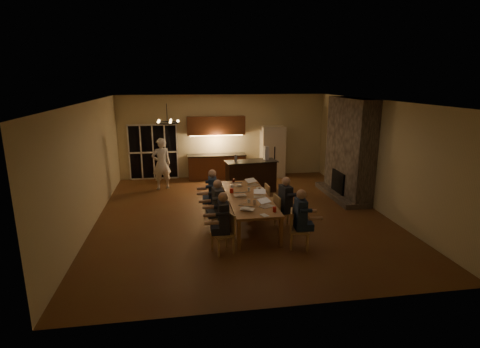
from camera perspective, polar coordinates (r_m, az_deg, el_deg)
The scene contains 44 objects.
floor at distance 10.73m, azimuth 0.27°, elevation -6.25°, with size 9.00×9.00×0.00m, color brown.
back_wall at distance 14.69m, azimuth -2.57°, elevation 5.78°, with size 8.00×0.04×3.20m, color #C4B48B.
left_wall at distance 10.44m, azimuth -22.08°, elevation 1.25°, with size 0.04×9.00×3.20m, color #C4B48B.
right_wall at distance 11.62m, azimuth 20.27°, elevation 2.64°, with size 0.04×9.00×3.20m, color #C4B48B.
ceiling at distance 10.07m, azimuth 0.29°, elevation 11.18°, with size 8.00×9.00×0.04m, color white.
french_doors at distance 14.69m, azimuth -13.07°, elevation 3.25°, with size 1.86×0.08×2.10m, color black.
fireplace at distance 12.52m, azimuth 16.35°, elevation 3.74°, with size 0.58×2.50×3.20m, color #665B50.
kitchenette at distance 14.41m, azimuth -3.60°, elevation 3.99°, with size 2.24×0.68×2.40m, color brown, non-canonical shape.
refrigerator at distance 14.77m, azimuth 4.98°, elevation 3.43°, with size 0.90×0.68×2.00m, color beige.
dining_table at distance 10.03m, azimuth 1.25°, elevation -5.49°, with size 1.10×3.21×0.75m, color #A27441.
bar_island at distance 12.78m, azimuth 1.66°, elevation -0.35°, with size 1.75×0.68×1.08m, color black.
chair_left_near at distance 8.39m, azimuth -2.68°, elevation -9.04°, with size 0.44×0.44×0.89m, color tan, non-canonical shape.
chair_left_mid at distance 9.43m, azimuth -3.12°, elevation -6.36°, with size 0.44×0.44×0.89m, color tan, non-canonical shape.
chair_left_far at distance 10.52m, azimuth -4.02°, elevation -4.15°, with size 0.44×0.44×0.89m, color tan, non-canonical shape.
chair_right_near at distance 8.70m, azimuth 9.08°, elevation -8.35°, with size 0.44×0.44×0.89m, color tan, non-canonical shape.
chair_right_mid at distance 9.76m, azimuth 6.71°, elevation -5.71°, with size 0.44×0.44×0.89m, color tan, non-canonical shape.
chair_right_far at distance 10.68m, azimuth 5.18°, elevation -3.89°, with size 0.44×0.44×0.89m, color tan, non-canonical shape.
person_left_near at distance 8.35m, azimuth -2.53°, elevation -7.33°, with size 0.60×0.60×1.38m, color #22252C, non-canonical shape.
person_right_near at distance 8.64m, azimuth 9.18°, elevation -6.75°, with size 0.60×0.60×1.38m, color #1E304B, non-canonical shape.
person_left_mid at distance 9.34m, azimuth -3.38°, elevation -4.97°, with size 0.60×0.60×1.38m, color #3A3E44, non-canonical shape.
person_right_mid at distance 9.64m, azimuth 6.92°, elevation -4.42°, with size 0.60×0.60×1.38m, color #22252C, non-canonical shape.
person_left_far at distance 10.35m, azimuth -4.19°, elevation -3.04°, with size 0.60×0.60×1.38m, color #1E304B, non-canonical shape.
standing_person at distance 13.29m, azimuth -11.88°, elevation 1.54°, with size 0.66×0.43×1.81m, color silver.
chandelier at distance 9.18m, azimuth -11.01°, elevation 7.67°, with size 0.53×0.53×0.03m, color black.
laptop_a at distance 8.90m, azimuth 1.15°, elevation -4.76°, with size 0.32×0.28×0.23m, color silver, non-canonical shape.
laptop_b at distance 9.12m, azimuth 4.12°, elevation -4.31°, with size 0.32×0.28×0.23m, color silver, non-canonical shape.
laptop_c at distance 9.95m, azimuth -0.01°, elevation -2.68°, with size 0.32×0.28×0.23m, color silver, non-canonical shape.
laptop_d at distance 9.82m, azimuth 3.04°, elevation -2.92°, with size 0.32×0.28×0.23m, color silver, non-canonical shape.
laptop_e at distance 10.85m, azimuth -0.63°, elevation -1.24°, with size 0.32×0.28×0.23m, color silver, non-canonical shape.
laptop_f at distance 10.91m, azimuth 1.99°, elevation -1.15°, with size 0.32×0.28×0.23m, color silver, non-canonical shape.
mug_front at distance 9.39m, azimuth 1.37°, elevation -4.13°, with size 0.07×0.07×0.10m, color silver.
mug_mid at distance 10.36m, azimuth 1.37°, elevation -2.35°, with size 0.08×0.08×0.10m, color silver.
mug_back at distance 10.60m, azimuth -1.23°, elevation -1.97°, with size 0.08×0.08×0.10m, color silver.
redcup_near at distance 8.80m, azimuth 5.29°, elevation -5.39°, with size 0.08×0.08×0.12m, color #B6170C.
redcup_mid at distance 10.21m, azimuth -1.29°, elevation -2.55°, with size 0.10×0.10×0.12m, color #B6170C.
can_silver at distance 9.23m, azimuth 2.19°, elevation -4.41°, with size 0.07×0.07×0.12m, color #B2B2B7.
can_cola at distance 11.19m, azimuth -1.00°, elevation -1.03°, with size 0.07×0.07×0.12m, color #3F0F0C.
can_right at distance 10.30m, azimuth 2.96°, elevation -2.41°, with size 0.06×0.06×0.12m, color #B2B2B7.
plate_near at distance 9.53m, azimuth 3.86°, elevation -4.15°, with size 0.23×0.23×0.02m, color silver.
plate_left at distance 8.97m, azimuth 0.82°, elevation -5.30°, with size 0.26×0.26×0.02m, color silver.
plate_far at distance 10.62m, azimuth 3.04°, elevation -2.18°, with size 0.23×0.23×0.02m, color silver.
notepad at distance 8.58m, azimuth 3.74°, elevation -6.29°, with size 0.14×0.20×0.01m, color white.
bar_bottle at distance 12.53m, azimuth -0.65°, elevation 2.47°, with size 0.09×0.09×0.24m, color #99999E.
bar_blender at distance 12.82m, azimuth 4.01°, elevation 3.21°, with size 0.15×0.15×0.46m, color silver.
Camera 1 is at (-1.62, -9.92, 3.76)m, focal length 28.00 mm.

